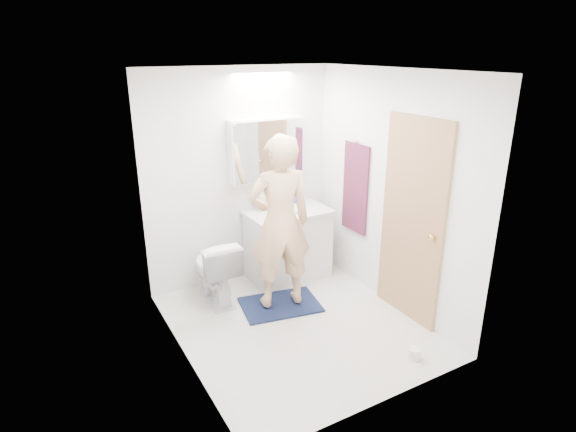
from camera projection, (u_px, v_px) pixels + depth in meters
floor at (296, 325)px, 4.64m from camera, size 2.50×2.50×0.00m
ceiling at (298, 70)px, 3.83m from camera, size 2.50×2.50×0.00m
wall_back at (240, 178)px, 5.26m from camera, size 2.50×0.00×2.50m
wall_front at (390, 261)px, 3.21m from camera, size 2.50×0.00×2.50m
wall_left at (177, 232)px, 3.73m from camera, size 0.00×2.50×2.50m
wall_right at (391, 192)px, 4.75m from camera, size 0.00×2.50×2.50m
vanity_cabinet at (288, 245)px, 5.51m from camera, size 0.90×0.55×0.78m
countertop at (288, 212)px, 5.37m from camera, size 0.95×0.58×0.04m
sink_basin at (286, 209)px, 5.38m from camera, size 0.36×0.36×0.03m
faucet at (278, 199)px, 5.52m from camera, size 0.02×0.02×0.16m
medicine_cabinet at (266, 150)px, 5.24m from camera, size 0.88×0.14×0.70m
mirror_panel at (270, 151)px, 5.17m from camera, size 0.84×0.01×0.66m
toilet at (214, 269)px, 4.98m from camera, size 0.42×0.72×0.72m
bath_rug at (280, 305)px, 4.98m from camera, size 0.89×0.69×0.02m
person at (280, 223)px, 4.66m from camera, size 0.71×0.54×1.78m
door at (412, 221)px, 4.52m from camera, size 0.04×0.80×2.00m
door_knob at (432, 237)px, 4.27m from camera, size 0.06×0.06×0.06m
towel at (355, 188)px, 5.22m from camera, size 0.02×0.42×1.00m
towel_hook at (357, 142)px, 5.04m from camera, size 0.07×0.02×0.02m
soap_bottle_a at (262, 200)px, 5.33m from camera, size 0.13×0.13×0.25m
soap_bottle_b at (263, 202)px, 5.38m from camera, size 0.12×0.12×0.19m
toothbrush_cup at (295, 200)px, 5.57m from camera, size 0.13×0.13×0.10m
toilet_paper_roll at (414, 354)px, 4.12m from camera, size 0.11×0.11×0.10m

